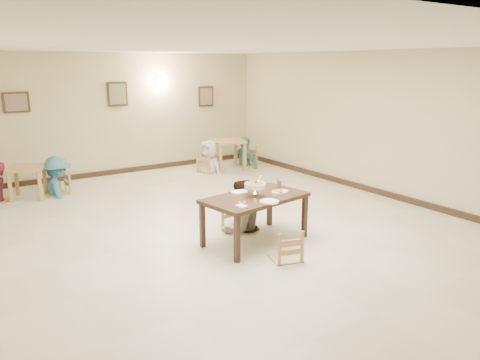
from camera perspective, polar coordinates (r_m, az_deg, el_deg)
floor at (r=7.97m, az=-2.51°, el=-6.01°), size 10.00×10.00×0.00m
ceiling at (r=7.50m, az=-2.76°, el=16.08°), size 10.00×10.00×0.00m
wall_back at (r=12.12m, az=-15.08°, el=7.71°), size 10.00×0.00×10.00m
wall_right at (r=10.23m, az=17.05°, el=6.50°), size 0.00×10.00×10.00m
baseboard_back at (r=12.32m, az=-14.61°, el=1.03°), size 8.00×0.06×0.12m
baseboard_right at (r=10.47m, az=16.39°, el=-1.33°), size 0.06×10.00×0.12m
picture_a at (r=11.53m, az=-25.62°, el=8.53°), size 0.55×0.04×0.45m
picture_b at (r=12.07m, az=-14.70°, el=10.09°), size 0.50×0.04×0.60m
picture_c at (r=13.11m, az=-4.16°, el=10.12°), size 0.45×0.04×0.55m
wall_sconce at (r=12.46m, az=-9.93°, el=11.83°), size 0.16×0.05×0.22m
main_table at (r=7.22m, az=1.86°, el=-2.59°), size 1.72×1.14×0.75m
chair_far at (r=7.90m, az=-0.31°, el=-2.84°), size 0.41×0.41×0.88m
chair_near at (r=6.68m, az=5.62°, el=-6.10°), size 0.41×0.41×0.88m
main_diner at (r=7.73m, az=0.14°, el=-0.02°), size 0.94×0.79×1.70m
curry_warmer at (r=7.15m, az=1.85°, el=-0.67°), size 0.36×0.32×0.29m
rice_plate_far at (r=7.37m, az=-0.08°, el=-1.45°), size 0.29×0.29×0.07m
rice_plate_near at (r=6.88m, az=3.58°, el=-2.61°), size 0.29×0.29×0.06m
fried_plate at (r=7.40m, az=4.90°, el=-1.40°), size 0.28×0.28×0.06m
chili_dish at (r=6.84m, az=0.26°, el=-2.73°), size 0.10×0.10×0.02m
napkin_cutlery at (r=6.63m, az=0.20°, el=-3.23°), size 0.16×0.24×0.03m
drink_glass at (r=7.71m, az=4.77°, el=-0.39°), size 0.08×0.08×0.15m
bg_table_left at (r=10.58m, az=-24.55°, el=0.83°), size 0.88×0.88×0.68m
bg_table_right at (r=12.33m, az=-1.44°, el=4.27°), size 0.94×0.94×0.78m
bg_chair_lr at (r=10.67m, az=-21.48°, el=0.91°), size 0.46×0.46×0.98m
bg_chair_rl at (r=12.03m, az=-3.79°, el=3.38°), size 0.49×0.49×1.04m
bg_chair_rr at (r=12.74m, az=0.64°, el=4.05°), size 0.50×0.50×1.06m
bg_diner_b at (r=10.61m, az=-21.64°, el=2.69°), size 0.67×1.10×1.65m
bg_diner_c at (r=11.98m, az=-3.81°, el=4.88°), size 0.74×0.93×1.67m
bg_diner_d at (r=12.69m, az=0.64°, el=5.28°), size 0.50×0.98×1.61m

